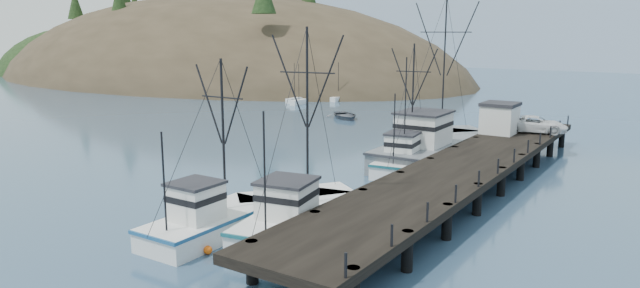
# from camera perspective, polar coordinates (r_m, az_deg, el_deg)

# --- Properties ---
(ground) EXTENTS (400.00, 400.00, 0.00)m
(ground) POSITION_cam_1_polar(r_m,az_deg,el_deg) (36.70, -16.43, -6.81)
(ground) COLOR #2E4A67
(ground) RESTS_ON ground
(pier) EXTENTS (6.00, 44.00, 2.00)m
(pier) POSITION_cam_1_polar(r_m,az_deg,el_deg) (41.40, 14.28, -2.22)
(pier) COLOR black
(pier) RESTS_ON ground
(headland) EXTENTS (134.80, 78.00, 51.00)m
(headland) POSITION_cam_1_polar(r_m,az_deg,el_deg) (144.25, -11.73, 4.78)
(headland) COLOR #382D1E
(headland) RESTS_ON ground
(distant_ridge) EXTENTS (360.00, 40.00, 26.00)m
(distant_ridge) POSITION_cam_1_polar(r_m,az_deg,el_deg) (193.21, 28.68, 6.59)
(distant_ridge) COLOR #9EB2C6
(distant_ridge) RESTS_ON ground
(distant_ridge_far) EXTENTS (180.00, 25.00, 18.00)m
(distant_ridge_far) POSITION_cam_1_polar(r_m,az_deg,el_deg) (218.01, 15.79, 7.91)
(distant_ridge_far) COLOR silver
(distant_ridge_far) RESTS_ON ground
(moored_sailboats) EXTENTS (23.69, 17.86, 6.35)m
(moored_sailboats) POSITION_cam_1_polar(r_m,az_deg,el_deg) (97.43, -3.08, 4.89)
(moored_sailboats) COLOR white
(moored_sailboats) RESTS_ON ground
(trawler_near) EXTENTS (5.50, 11.64, 11.67)m
(trawler_near) POSITION_cam_1_polar(r_m,az_deg,el_deg) (32.60, -2.02, -7.11)
(trawler_near) COLOR white
(trawler_near) RESTS_ON ground
(trawler_mid) EXTENTS (3.40, 9.83, 9.99)m
(trawler_mid) POSITION_cam_1_polar(r_m,az_deg,el_deg) (32.31, -10.46, -7.47)
(trawler_mid) COLOR white
(trawler_mid) RESTS_ON ground
(trawler_far) EXTENTS (4.34, 10.12, 10.46)m
(trawler_far) POSITION_cam_1_polar(r_m,az_deg,el_deg) (46.68, 8.73, -1.59)
(trawler_far) COLOR white
(trawler_far) RESTS_ON ground
(work_vessel) EXTENTS (5.43, 17.46, 14.38)m
(work_vessel) POSITION_cam_1_polar(r_m,az_deg,el_deg) (50.33, 11.29, -0.27)
(work_vessel) COLOR slate
(work_vessel) RESTS_ON ground
(pier_shed) EXTENTS (3.00, 3.20, 2.80)m
(pier_shed) POSITION_cam_1_polar(r_m,az_deg,el_deg) (53.76, 17.53, 2.52)
(pier_shed) COLOR silver
(pier_shed) RESTS_ON pier
(pickup_truck) EXTENTS (5.92, 3.71, 1.53)m
(pickup_truck) POSITION_cam_1_polar(r_m,az_deg,el_deg) (55.32, 20.77, 1.86)
(pickup_truck) COLOR silver
(pickup_truck) RESTS_ON pier
(motorboat) EXTENTS (6.84, 6.72, 1.16)m
(motorboat) POSITION_cam_1_polar(r_m,az_deg,el_deg) (73.58, 2.50, 2.57)
(motorboat) COLOR #575A61
(motorboat) RESTS_ON ground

